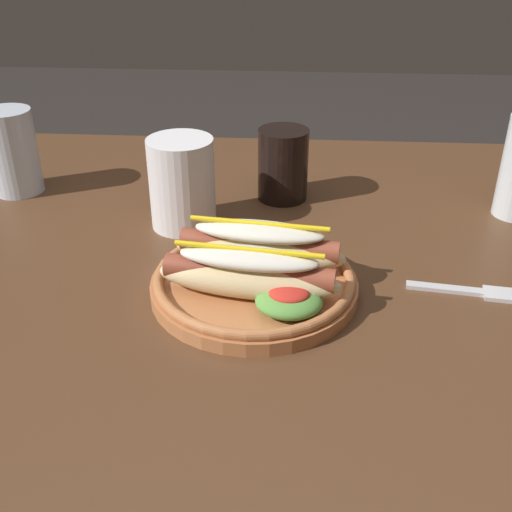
{
  "coord_description": "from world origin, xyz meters",
  "views": [
    {
      "loc": [
        0.08,
        -0.67,
        1.13
      ],
      "look_at": [
        0.04,
        -0.04,
        0.77
      ],
      "focal_mm": 43.98,
      "sensor_mm": 36.0,
      "label": 1
    }
  ],
  "objects_px": {
    "hot_dog_plate": "(255,273)",
    "extra_cup": "(182,183)",
    "water_cup": "(13,152)",
    "fork": "(470,291)",
    "soda_cup": "(283,165)"
  },
  "relations": [
    {
      "from": "fork",
      "to": "soda_cup",
      "type": "xyz_separation_m",
      "value": [
        -0.22,
        0.24,
        0.05
      ]
    },
    {
      "from": "hot_dog_plate",
      "to": "soda_cup",
      "type": "relative_size",
      "value": 2.24
    },
    {
      "from": "fork",
      "to": "extra_cup",
      "type": "height_order",
      "value": "extra_cup"
    },
    {
      "from": "fork",
      "to": "water_cup",
      "type": "relative_size",
      "value": 0.97
    },
    {
      "from": "extra_cup",
      "to": "hot_dog_plate",
      "type": "bearing_deg",
      "value": -56.6
    },
    {
      "from": "water_cup",
      "to": "extra_cup",
      "type": "distance_m",
      "value": 0.28
    },
    {
      "from": "hot_dog_plate",
      "to": "fork",
      "type": "xyz_separation_m",
      "value": [
        0.24,
        0.02,
        -0.02
      ]
    },
    {
      "from": "water_cup",
      "to": "extra_cup",
      "type": "bearing_deg",
      "value": -19.33
    },
    {
      "from": "hot_dog_plate",
      "to": "water_cup",
      "type": "height_order",
      "value": "water_cup"
    },
    {
      "from": "hot_dog_plate",
      "to": "fork",
      "type": "height_order",
      "value": "hot_dog_plate"
    },
    {
      "from": "soda_cup",
      "to": "water_cup",
      "type": "xyz_separation_m",
      "value": [
        -0.4,
        -0.0,
        0.01
      ]
    },
    {
      "from": "fork",
      "to": "extra_cup",
      "type": "xyz_separation_m",
      "value": [
        -0.35,
        0.15,
        0.06
      ]
    },
    {
      "from": "water_cup",
      "to": "extra_cup",
      "type": "relative_size",
      "value": 1.03
    },
    {
      "from": "hot_dog_plate",
      "to": "water_cup",
      "type": "relative_size",
      "value": 1.86
    },
    {
      "from": "hot_dog_plate",
      "to": "extra_cup",
      "type": "distance_m",
      "value": 0.2
    }
  ]
}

